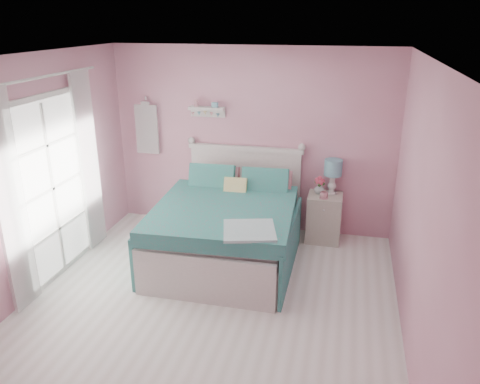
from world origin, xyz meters
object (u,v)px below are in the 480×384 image
at_px(table_lamp, 333,170).
at_px(teacup, 324,195).
at_px(vase, 319,188).
at_px(bed, 228,229).
at_px(nightstand, 324,218).

distance_m(table_lamp, teacup, 0.37).
distance_m(table_lamp, vase, 0.31).
bearing_deg(teacup, bed, -148.46).
bearing_deg(teacup, table_lamp, 66.87).
bearing_deg(bed, nightstand, 32.22).
height_order(table_lamp, vase, table_lamp).
bearing_deg(table_lamp, vase, -165.22).
relative_size(bed, teacup, 19.48).
xyz_separation_m(nightstand, teacup, (-0.02, -0.11, 0.37)).
distance_m(nightstand, teacup, 0.39).
bearing_deg(vase, teacup, -65.81).
distance_m(nightstand, table_lamp, 0.68).
bearing_deg(bed, teacup, 28.62).
bearing_deg(nightstand, teacup, -97.98).
xyz_separation_m(nightstand, vase, (-0.09, 0.05, 0.41)).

